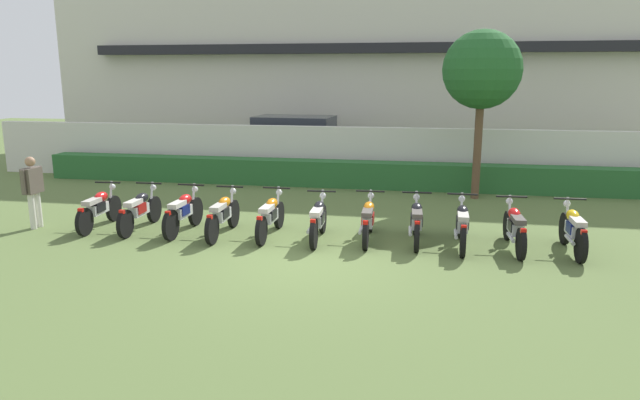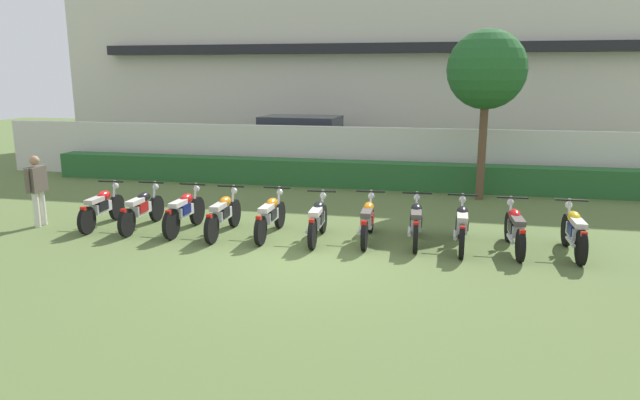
% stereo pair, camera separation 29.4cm
% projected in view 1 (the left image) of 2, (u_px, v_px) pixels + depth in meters
% --- Properties ---
extents(ground, '(60.00, 60.00, 0.00)m').
position_uv_depth(ground, '(304.00, 259.00, 10.52)').
color(ground, '#566B38').
extents(building, '(25.81, 6.50, 8.06)m').
position_uv_depth(building, '(378.00, 57.00, 24.07)').
color(building, beige).
rests_on(building, ground).
extents(compound_wall, '(24.52, 0.30, 1.75)m').
position_uv_depth(compound_wall, '(356.00, 155.00, 17.73)').
color(compound_wall, silver).
rests_on(compound_wall, ground).
extents(hedge_row, '(19.62, 0.70, 0.78)m').
position_uv_depth(hedge_row, '(353.00, 174.00, 17.17)').
color(hedge_row, '#28602D').
rests_on(hedge_row, ground).
extents(parked_car, '(4.61, 2.30, 1.89)m').
position_uv_depth(parked_car, '(299.00, 143.00, 20.21)').
color(parked_car, '#9EA3A8').
rests_on(parked_car, ground).
extents(tree_near_inspector, '(2.06, 2.06, 4.48)m').
position_uv_depth(tree_near_inspector, '(482.00, 71.00, 14.93)').
color(tree_near_inspector, brown).
rests_on(tree_near_inspector, ground).
extents(motorcycle_in_row_0, '(0.60, 1.86, 0.96)m').
position_uv_depth(motorcycle_in_row_0, '(99.00, 208.00, 12.53)').
color(motorcycle_in_row_0, black).
rests_on(motorcycle_in_row_0, ground).
extents(motorcycle_in_row_1, '(0.60, 1.94, 0.96)m').
position_uv_depth(motorcycle_in_row_1, '(140.00, 210.00, 12.40)').
color(motorcycle_in_row_1, black).
rests_on(motorcycle_in_row_1, ground).
extents(motorcycle_in_row_2, '(0.60, 1.87, 0.98)m').
position_uv_depth(motorcycle_in_row_2, '(183.00, 212.00, 12.17)').
color(motorcycle_in_row_2, black).
rests_on(motorcycle_in_row_2, ground).
extents(motorcycle_in_row_3, '(0.60, 1.96, 0.97)m').
position_uv_depth(motorcycle_in_row_3, '(223.00, 215.00, 11.96)').
color(motorcycle_in_row_3, black).
rests_on(motorcycle_in_row_3, ground).
extents(motorcycle_in_row_4, '(0.60, 1.94, 0.95)m').
position_uv_depth(motorcycle_in_row_4, '(270.00, 216.00, 11.89)').
color(motorcycle_in_row_4, black).
rests_on(motorcycle_in_row_4, ground).
extents(motorcycle_in_row_5, '(0.60, 1.81, 0.96)m').
position_uv_depth(motorcycle_in_row_5, '(318.00, 219.00, 11.59)').
color(motorcycle_in_row_5, black).
rests_on(motorcycle_in_row_5, ground).
extents(motorcycle_in_row_6, '(0.60, 1.90, 0.94)m').
position_uv_depth(motorcycle_in_row_6, '(368.00, 219.00, 11.59)').
color(motorcycle_in_row_6, black).
rests_on(motorcycle_in_row_6, ground).
extents(motorcycle_in_row_7, '(0.60, 1.83, 0.96)m').
position_uv_depth(motorcycle_in_row_7, '(416.00, 221.00, 11.42)').
color(motorcycle_in_row_7, black).
rests_on(motorcycle_in_row_7, ground).
extents(motorcycle_in_row_8, '(0.60, 1.97, 0.97)m').
position_uv_depth(motorcycle_in_row_8, '(462.00, 224.00, 11.15)').
color(motorcycle_in_row_8, black).
rests_on(motorcycle_in_row_8, ground).
extents(motorcycle_in_row_9, '(0.60, 1.94, 0.96)m').
position_uv_depth(motorcycle_in_row_9, '(515.00, 227.00, 11.00)').
color(motorcycle_in_row_9, black).
rests_on(motorcycle_in_row_9, ground).
extents(motorcycle_in_row_10, '(0.60, 1.85, 0.98)m').
position_uv_depth(motorcycle_in_row_10, '(573.00, 230.00, 10.76)').
color(motorcycle_in_row_10, black).
rests_on(motorcycle_in_row_10, ground).
extents(inspector_person, '(0.22, 0.65, 1.59)m').
position_uv_depth(inspector_person, '(33.00, 187.00, 12.45)').
color(inspector_person, silver).
rests_on(inspector_person, ground).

